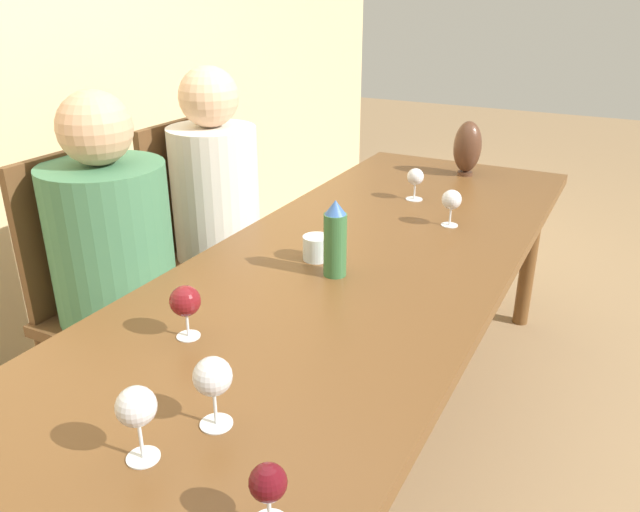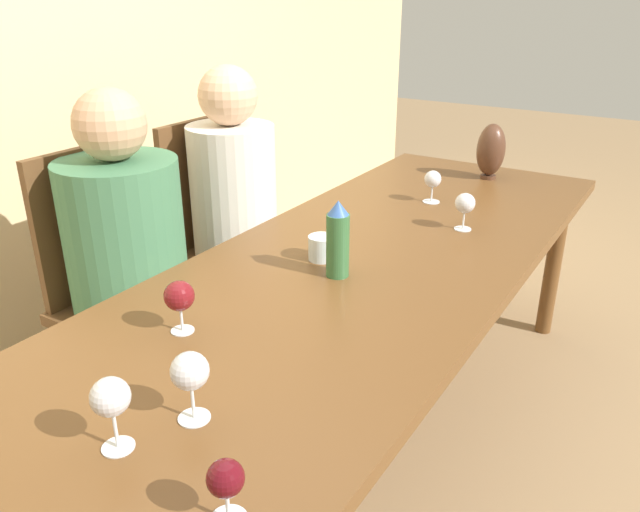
{
  "view_description": "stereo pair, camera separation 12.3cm",
  "coord_description": "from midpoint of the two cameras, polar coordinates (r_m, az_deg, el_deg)",
  "views": [
    {
      "loc": [
        -1.5,
        -0.71,
        1.49
      ],
      "look_at": [
        -0.14,
        0.0,
        0.82
      ],
      "focal_mm": 35.0,
      "sensor_mm": 36.0,
      "label": 1
    },
    {
      "loc": [
        -1.44,
        -0.82,
        1.49
      ],
      "look_at": [
        -0.14,
        0.0,
        0.82
      ],
      "focal_mm": 35.0,
      "sensor_mm": 36.0,
      "label": 2
    }
  ],
  "objects": [
    {
      "name": "dining_table",
      "position": [
        1.86,
        4.12,
        -3.23
      ],
      "size": [
        2.77,
        0.9,
        0.72
      ],
      "color": "brown",
      "rests_on": "ground_plane"
    },
    {
      "name": "wine_glass_5",
      "position": [
        1.01,
        -4.96,
        -19.87
      ],
      "size": [
        0.06,
        0.06,
        0.12
      ],
      "color": "silver",
      "rests_on": "dining_table"
    },
    {
      "name": "wine_glass_4",
      "position": [
        2.45,
        11.7,
        6.78
      ],
      "size": [
        0.07,
        0.07,
        0.12
      ],
      "color": "silver",
      "rests_on": "dining_table"
    },
    {
      "name": "person_near",
      "position": [
        2.18,
        -15.34,
        -0.43
      ],
      "size": [
        0.39,
        0.39,
        1.21
      ],
      "color": "#2D2D38",
      "rests_on": "ground_plane"
    },
    {
      "name": "chair_far",
      "position": [
        2.66,
        -7.66,
        1.89
      ],
      "size": [
        0.44,
        0.44,
        1.0
      ],
      "color": "brown",
      "rests_on": "ground_plane"
    },
    {
      "name": "wine_glass_3",
      "position": [
        1.5,
        -10.47,
        -3.74
      ],
      "size": [
        0.07,
        0.07,
        0.13
      ],
      "color": "silver",
      "rests_on": "dining_table"
    },
    {
      "name": "water_bottle",
      "position": [
        1.76,
        3.64,
        1.45
      ],
      "size": [
        0.07,
        0.07,
        0.23
      ],
      "color": "#336638",
      "rests_on": "dining_table"
    },
    {
      "name": "wine_glass_0",
      "position": [
        2.18,
        14.71,
        4.59
      ],
      "size": [
        0.07,
        0.07,
        0.13
      ],
      "color": "silver",
      "rests_on": "dining_table"
    },
    {
      "name": "ground_plane",
      "position": [
        2.23,
        3.61,
        -18.56
      ],
      "size": [
        14.0,
        14.0,
        0.0
      ],
      "primitive_type": "plane",
      "color": "#937551"
    },
    {
      "name": "chair_near",
      "position": [
        2.29,
        -16.66,
        -2.59
      ],
      "size": [
        0.44,
        0.44,
        1.0
      ],
      "color": "brown",
      "rests_on": "ground_plane"
    },
    {
      "name": "vase",
      "position": [
        2.82,
        16.59,
        9.23
      ],
      "size": [
        0.12,
        0.12,
        0.24
      ],
      "color": "#4C2D1E",
      "rests_on": "dining_table"
    },
    {
      "name": "wine_glass_2",
      "position": [
        1.2,
        -8.9,
        -10.55
      ],
      "size": [
        0.07,
        0.07,
        0.15
      ],
      "color": "silver",
      "rests_on": "dining_table"
    },
    {
      "name": "wine_glass_1",
      "position": [
        1.15,
        -15.68,
        -12.52
      ],
      "size": [
        0.07,
        0.07,
        0.15
      ],
      "color": "silver",
      "rests_on": "dining_table"
    },
    {
      "name": "person_far",
      "position": [
        2.56,
        -6.23,
        4.34
      ],
      "size": [
        0.35,
        0.35,
        1.23
      ],
      "color": "#2D2D38",
      "rests_on": "ground_plane"
    },
    {
      "name": "water_tumbler",
      "position": [
        1.9,
        2.01,
        0.72
      ],
      "size": [
        0.08,
        0.08,
        0.08
      ],
      "color": "silver",
      "rests_on": "dining_table"
    }
  ]
}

